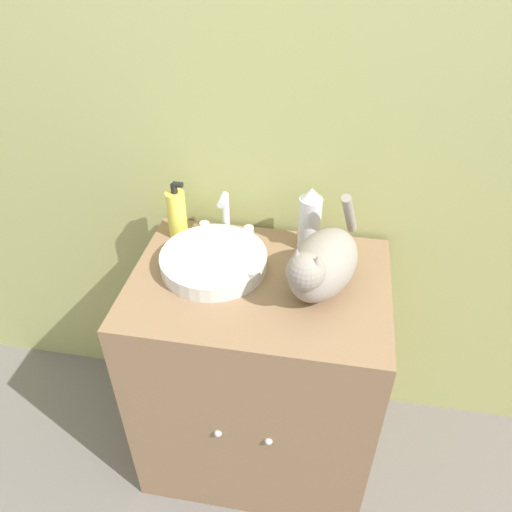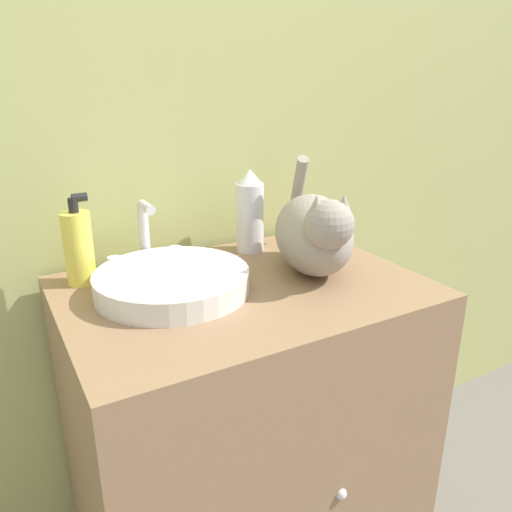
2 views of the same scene
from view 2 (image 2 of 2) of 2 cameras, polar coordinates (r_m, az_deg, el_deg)
wall_back at (r=1.26m, az=-8.79°, el=19.89°), size 6.00×0.05×2.50m
vanity_cabinet at (r=1.28m, az=-1.28°, el=-20.53°), size 0.75×0.55×0.82m
sink_basin at (r=1.04m, az=-9.55°, el=-2.90°), size 0.32×0.32×0.05m
faucet at (r=1.17m, az=-12.54°, el=1.75°), size 0.18×0.08×0.16m
cat at (r=1.11m, az=6.74°, el=2.71°), size 0.25×0.38×0.24m
soap_bottle at (r=1.11m, az=-19.62°, el=0.99°), size 0.06×0.06×0.20m
spray_bottle at (r=1.25m, az=-0.71°, el=5.07°), size 0.07×0.07×0.21m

